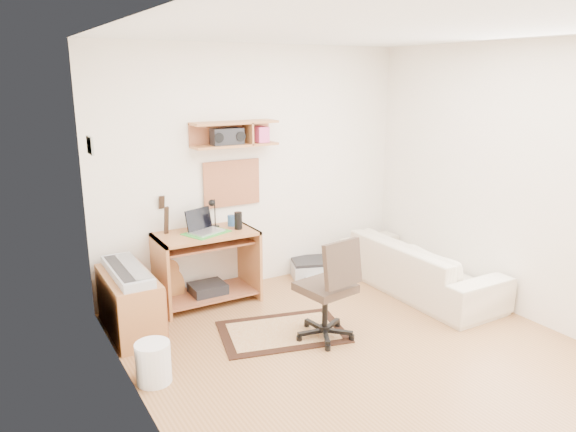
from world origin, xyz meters
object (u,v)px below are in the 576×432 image
task_chair (325,287)px  sofa (419,258)px  desk (207,268)px  cabinet (130,304)px  printer (313,269)px

task_chair → sofa: bearing=6.7°
desk → task_chair: bearing=-64.4°
desk → task_chair: (0.60, -1.26, 0.10)m
task_chair → cabinet: (-1.47, 0.99, -0.20)m
desk → cabinet: size_ratio=1.11×
cabinet → printer: bearing=9.1°
task_chair → sofa: task_chair is taller
task_chair → sofa: 1.55m
desk → sofa: same height
cabinet → desk: bearing=17.6°
printer → sofa: bearing=-31.8°
sofa → desk: bearing=67.8°
desk → cabinet: bearing=-162.4°
cabinet → printer: (2.21, 0.36, -0.19)m
cabinet → sofa: bearing=-11.1°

